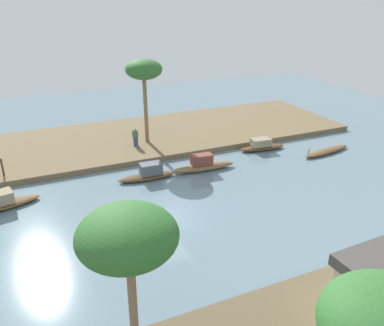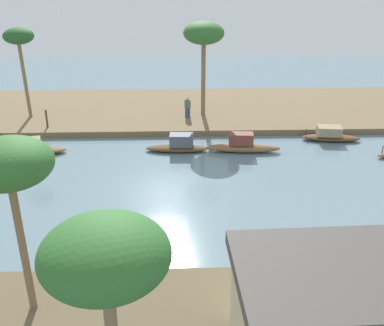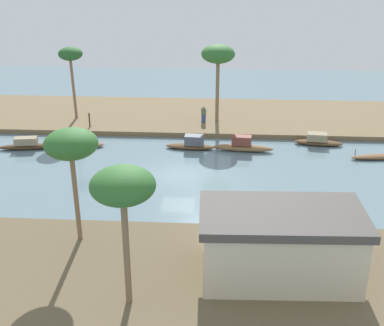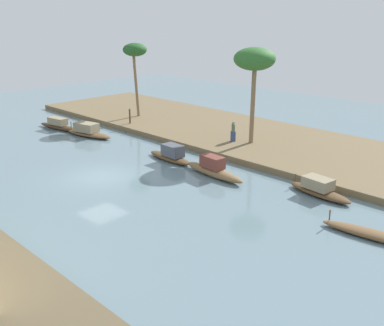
# 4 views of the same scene
# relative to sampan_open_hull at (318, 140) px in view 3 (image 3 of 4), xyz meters

# --- Properties ---
(river_water) EXTENTS (70.93, 70.93, 0.00)m
(river_water) POSITION_rel_sampan_open_hull_xyz_m (11.33, 6.95, -0.39)
(river_water) COLOR slate
(river_water) RESTS_ON ground
(riverbank_left) EXTENTS (43.79, 11.16, 0.44)m
(riverbank_left) POSITION_rel_sampan_open_hull_xyz_m (11.33, -6.62, -0.17)
(riverbank_left) COLOR brown
(riverbank_left) RESTS_ON ground
(riverbank_right) EXTENTS (43.79, 11.16, 0.44)m
(riverbank_right) POSITION_rel_sampan_open_hull_xyz_m (11.33, 20.51, -0.17)
(riverbank_right) COLOR brown
(riverbank_right) RESTS_ON ground
(sampan_open_hull) EXTENTS (4.12, 1.55, 1.03)m
(sampan_open_hull) POSITION_rel_sampan_open_hull_xyz_m (0.00, 0.00, 0.00)
(sampan_open_hull) COLOR brown
(sampan_open_hull) RESTS_ON river_water
(sampan_midstream) EXTENTS (4.79, 2.17, 1.11)m
(sampan_midstream) POSITION_rel_sampan_open_hull_xyz_m (20.39, 1.98, 0.04)
(sampan_midstream) COLOR brown
(sampan_midstream) RESTS_ON river_water
(sampan_with_red_awning) EXTENTS (5.11, 1.68, 1.02)m
(sampan_with_red_awning) POSITION_rel_sampan_open_hull_xyz_m (24.18, 2.49, -0.01)
(sampan_with_red_awning) COLOR #47331E
(sampan_with_red_awning) RESTS_ON river_water
(sampan_downstream_large) EXTENTS (4.97, 1.30, 1.30)m
(sampan_downstream_large) POSITION_rel_sampan_open_hull_xyz_m (6.40, 1.82, 0.06)
(sampan_downstream_large) COLOR brown
(sampan_downstream_large) RESTS_ON river_water
(sampan_upstream_small) EXTENTS (5.15, 1.70, 0.86)m
(sampan_upstream_small) POSITION_rel_sampan_open_hull_xyz_m (-4.61, 2.81, -0.21)
(sampan_upstream_small) COLOR brown
(sampan_upstream_small) RESTS_ON river_water
(sampan_with_tall_canopy) EXTENTS (4.18, 1.29, 1.19)m
(sampan_with_tall_canopy) POSITION_rel_sampan_open_hull_xyz_m (10.61, 1.58, 0.04)
(sampan_with_tall_canopy) COLOR brown
(sampan_with_tall_canopy) RESTS_ON river_water
(person_on_near_bank) EXTENTS (0.56, 0.56, 1.56)m
(person_on_near_bank) POSITION_rel_sampan_open_hull_xyz_m (9.87, -4.16, 0.70)
(person_on_near_bank) COLOR #33477A
(person_on_near_bank) RESTS_ON riverbank_left
(mooring_post) EXTENTS (0.14, 0.14, 1.30)m
(mooring_post) POSITION_rel_sampan_open_hull_xyz_m (20.10, -2.20, 0.70)
(mooring_post) COLOR #4C3823
(mooring_post) RESTS_ON riverbank_left
(palm_tree_left_near) EXTENTS (3.03, 3.03, 7.05)m
(palm_tree_left_near) POSITION_rel_sampan_open_hull_xyz_m (8.65, -4.85, 6.13)
(palm_tree_left_near) COLOR #7F6647
(palm_tree_left_near) RESTS_ON riverbank_left
(palm_tree_left_far) EXTENTS (2.19, 2.19, 6.73)m
(palm_tree_left_far) POSITION_rel_sampan_open_hull_xyz_m (21.99, -4.52, 5.98)
(palm_tree_left_far) COLOR #7F6647
(palm_tree_left_far) RESTS_ON riverbank_left
(palm_tree_right_tall) EXTENTS (2.85, 2.85, 6.55)m
(palm_tree_right_tall) POSITION_rel_sampan_open_hull_xyz_m (15.96, 17.15, 5.73)
(palm_tree_right_tall) COLOR #7F6647
(palm_tree_right_tall) RESTS_ON riverbank_right
(palm_tree_right_short) EXTENTS (2.84, 2.84, 6.77)m
(palm_tree_right_short) POSITION_rel_sampan_open_hull_xyz_m (12.23, 22.48, 5.92)
(palm_tree_right_short) COLOR #7F6647
(palm_tree_right_short) RESTS_ON riverbank_right
(riverside_building) EXTENTS (8.13, 4.72, 3.58)m
(riverside_building) POSITION_rel_sampan_open_hull_xyz_m (5.10, 19.89, 1.87)
(riverside_building) COLOR beige
(riverside_building) RESTS_ON riverbank_right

